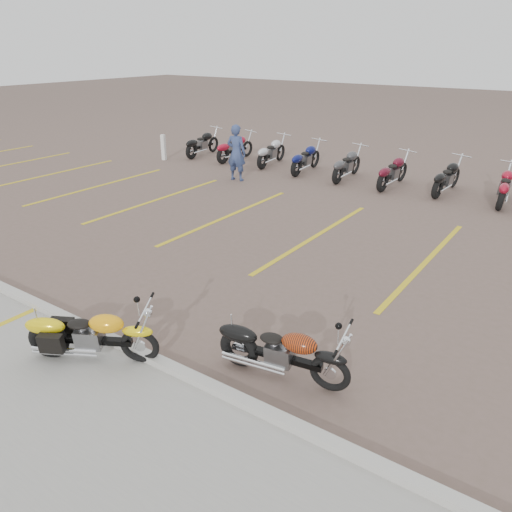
{
  "coord_description": "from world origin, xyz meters",
  "views": [
    {
      "loc": [
        5.34,
        -6.17,
        4.36
      ],
      "look_at": [
        0.51,
        0.72,
        0.75
      ],
      "focal_mm": 35.0,
      "sensor_mm": 36.0,
      "label": 1
    }
  ],
  "objects_px": {
    "bollard": "(163,147)",
    "flame_cruiser": "(280,352)",
    "yellow_cruiser": "(90,336)",
    "person_a": "(236,153)"
  },
  "relations": [
    {
      "from": "bollard",
      "to": "flame_cruiser",
      "type": "bearing_deg",
      "value": -39.08
    },
    {
      "from": "flame_cruiser",
      "to": "yellow_cruiser",
      "type": "bearing_deg",
      "value": -162.88
    },
    {
      "from": "person_a",
      "to": "bollard",
      "type": "distance_m",
      "value": 4.45
    },
    {
      "from": "yellow_cruiser",
      "to": "person_a",
      "type": "bearing_deg",
      "value": 86.63
    },
    {
      "from": "person_a",
      "to": "yellow_cruiser",
      "type": "bearing_deg",
      "value": 106.82
    },
    {
      "from": "person_a",
      "to": "bollard",
      "type": "height_order",
      "value": "person_a"
    },
    {
      "from": "bollard",
      "to": "yellow_cruiser",
      "type": "bearing_deg",
      "value": -49.69
    },
    {
      "from": "person_a",
      "to": "bollard",
      "type": "bearing_deg",
      "value": -20.36
    },
    {
      "from": "yellow_cruiser",
      "to": "bollard",
      "type": "height_order",
      "value": "bollard"
    },
    {
      "from": "yellow_cruiser",
      "to": "flame_cruiser",
      "type": "xyz_separation_m",
      "value": [
        2.5,
        1.25,
        -0.01
      ]
    }
  ]
}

